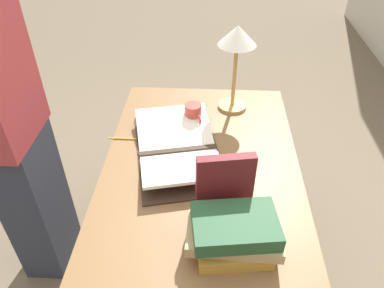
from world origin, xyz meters
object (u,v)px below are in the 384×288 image
at_px(coffee_mug, 193,115).
at_px(person_reader, 11,132).
at_px(book_stack_tall, 234,235).
at_px(reading_lamp, 237,45).
at_px(pencil, 128,139).
at_px(book_standing_upright, 225,188).
at_px(open_book, 178,149).

distance_m(coffee_mug, person_reader, 0.78).
relative_size(book_stack_tall, reading_lamp, 0.72).
bearing_deg(reading_lamp, coffee_mug, -49.75).
relative_size(coffee_mug, pencil, 0.59).
relative_size(book_stack_tall, person_reader, 0.18).
height_order(book_stack_tall, coffee_mug, book_stack_tall).
bearing_deg(pencil, book_stack_tall, 38.67).
bearing_deg(coffee_mug, reading_lamp, 130.25).
height_order(book_standing_upright, coffee_mug, book_standing_upright).
distance_m(book_standing_upright, reading_lamp, 0.73).
bearing_deg(reading_lamp, book_stack_tall, -1.58).
bearing_deg(reading_lamp, pencil, -58.17).
bearing_deg(book_stack_tall, book_standing_upright, -167.78).
xyz_separation_m(open_book, person_reader, (0.01, -0.69, 0.07)).
bearing_deg(person_reader, book_stack_tall, -117.16).
bearing_deg(open_book, book_standing_upright, 16.38).
relative_size(book_standing_upright, pencil, 1.50).
bearing_deg(book_stack_tall, reading_lamp, 178.42).
xyz_separation_m(reading_lamp, pencil, (0.29, -0.47, -0.32)).
height_order(book_standing_upright, reading_lamp, reading_lamp).
xyz_separation_m(open_book, pencil, (-0.08, -0.23, -0.02)).
bearing_deg(pencil, reading_lamp, 121.83).
bearing_deg(coffee_mug, pencil, -64.74).
bearing_deg(book_stack_tall, coffee_mug, -166.71).
relative_size(book_stack_tall, pencil, 1.68).
distance_m(open_book, book_standing_upright, 0.39).
distance_m(reading_lamp, pencil, 0.64).
xyz_separation_m(book_stack_tall, reading_lamp, (-0.85, 0.02, 0.25)).
height_order(book_stack_tall, person_reader, person_reader).
bearing_deg(pencil, open_book, 70.38).
height_order(reading_lamp, pencil, reading_lamp).
xyz_separation_m(book_stack_tall, coffee_mug, (-0.69, -0.16, -0.02)).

